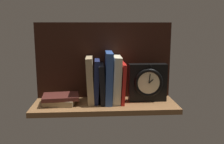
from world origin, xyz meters
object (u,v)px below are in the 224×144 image
object	(u,v)px
book_navy_bierce	(96,81)
framed_clock	(148,83)
book_stack_side	(60,99)
book_blue_modern	(109,77)
book_black_skeptic	(102,83)
book_red_requiem	(122,82)
book_tan_shortstories	(90,80)
book_cream_twain	(116,79)

from	to	relation	value
book_navy_bierce	framed_clock	xyz separation A→B (cm)	(25.83, -0.02, -1.07)
framed_clock	book_stack_side	world-z (taller)	framed_clock
book_navy_bierce	framed_clock	size ratio (longest dim) A/B	1.10
book_blue_modern	book_black_skeptic	bearing A→B (deg)	180.00
book_red_requiem	framed_clock	xyz separation A→B (cm)	(12.84, -0.02, -0.24)
book_tan_shortstories	book_stack_side	world-z (taller)	book_tan_shortstories
book_tan_shortstories	book_cream_twain	world-z (taller)	book_cream_twain
book_black_skeptic	framed_clock	bearing A→B (deg)	-0.06
book_tan_shortstories	book_blue_modern	xyz separation A→B (cm)	(9.16, 0.00, 1.25)
book_black_skeptic	book_red_requiem	world-z (taller)	book_red_requiem
book_blue_modern	book_cream_twain	size ratio (longest dim) A/B	1.09
book_blue_modern	framed_clock	distance (cm)	19.98
book_blue_modern	book_stack_side	size ratio (longest dim) A/B	1.37
book_cream_twain	framed_clock	world-z (taller)	book_cream_twain
book_tan_shortstories	book_cream_twain	size ratio (longest dim) A/B	0.98
book_stack_side	book_cream_twain	bearing A→B (deg)	4.28
book_blue_modern	book_stack_side	distance (cm)	26.01
book_navy_bierce	framed_clock	world-z (taller)	book_navy_bierce
book_black_skeptic	book_blue_modern	world-z (taller)	book_blue_modern
book_black_skeptic	book_tan_shortstories	bearing A→B (deg)	180.00
book_cream_twain	book_stack_side	world-z (taller)	book_cream_twain
book_red_requiem	book_stack_side	world-z (taller)	book_red_requiem
book_black_skeptic	book_red_requiem	distance (cm)	10.19
book_blue_modern	book_cream_twain	world-z (taller)	book_blue_modern
book_navy_bierce	book_red_requiem	world-z (taller)	book_navy_bierce
book_tan_shortstories	book_navy_bierce	world-z (taller)	book_tan_shortstories
book_blue_modern	framed_clock	bearing A→B (deg)	-0.07
book_stack_side	book_navy_bierce	bearing A→B (deg)	6.66
book_cream_twain	book_red_requiem	world-z (taller)	book_cream_twain
book_blue_modern	book_cream_twain	xyz separation A→B (cm)	(3.89, 0.00, -1.07)
book_red_requiem	book_cream_twain	bearing A→B (deg)	180.00
book_tan_shortstories	book_red_requiem	size ratio (longest dim) A/B	1.15
book_stack_side	book_red_requiem	bearing A→B (deg)	3.86
book_black_skeptic	book_blue_modern	xyz separation A→B (cm)	(3.28, 0.00, 3.06)
book_black_skeptic	book_stack_side	size ratio (longest dim) A/B	1.04
book_tan_shortstories	book_black_skeptic	size ratio (longest dim) A/B	1.19
book_tan_shortstories	book_stack_side	xyz separation A→B (cm)	(-14.71, -2.08, -8.89)
book_navy_bierce	book_stack_side	world-z (taller)	book_navy_bierce
book_navy_bierce	book_blue_modern	world-z (taller)	book_blue_modern
book_black_skeptic	book_blue_modern	distance (cm)	4.48
book_navy_bierce	book_blue_modern	distance (cm)	6.37
book_navy_bierce	book_red_requiem	distance (cm)	13.02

